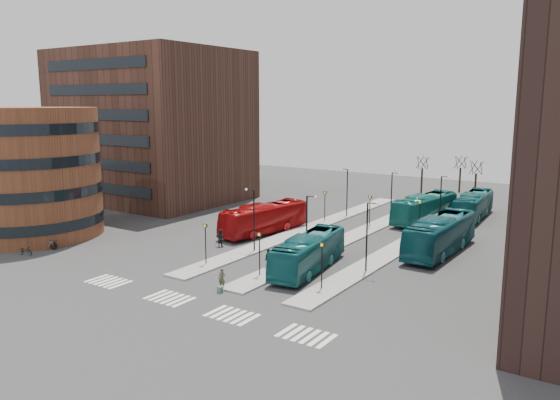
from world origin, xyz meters
The scene contains 23 objects.
ground centered at (0.00, 0.00, 0.00)m, with size 160.00×160.00×0.00m, color #2C2C2F.
island_left centered at (-4.00, 30.00, 0.07)m, with size 2.50×45.00×0.15m, color gray.
island_mid centered at (2.00, 30.00, 0.07)m, with size 2.50×45.00×0.15m, color gray.
island_right centered at (8.00, 30.00, 0.07)m, with size 2.50×45.00×0.15m, color gray.
suitcase centered at (1.38, 7.05, 0.24)m, with size 0.39×0.31×0.49m, color navy.
red_bus centered at (-7.11, 24.99, 1.67)m, with size 2.81×12.03×3.35m, color #A00C0E.
teal_bus_a centered at (4.14, 15.82, 1.60)m, with size 2.68×11.47×3.20m, color #12585E.
teal_bus_b centered at (5.91, 40.70, 1.71)m, with size 2.88×12.30×3.43m, color #14645F.
teal_bus_c centered at (11.93, 27.81, 1.82)m, with size 3.06×13.06×3.64m, color #12515A.
teal_bus_d centered at (10.29, 46.34, 1.65)m, with size 2.77×11.85×3.30m, color #12555B.
traveller centered at (0.87, 7.92, 0.82)m, with size 0.60×0.39×1.63m, color #444529.
commuter_a centered at (-7.44, 17.66, 0.90)m, with size 0.88×0.68×1.80m, color black.
commuter_b centered at (0.88, 14.29, 0.89)m, with size 1.05×0.44×1.79m, color black.
commuter_c centered at (1.30, 15.50, 0.81)m, with size 1.05×0.60×1.63m, color black.
bicycle_near centered at (-21.00, 4.72, 0.44)m, with size 0.59×1.69×0.89m, color gray.
bicycle_mid centered at (-21.00, 7.25, 0.50)m, with size 0.47×1.67×1.01m, color gray.
bicycle_far centered at (-21.00, 7.80, 0.47)m, with size 0.63×1.80×0.94m, color gray.
crosswalk_stripes centered at (1.75, 4.00, 0.01)m, with size 22.35×2.40×0.01m.
round_building centered at (-28.00, 10.00, 6.99)m, with size 15.16×15.16×14.00m.
office_block centered at (-34.00, 33.98, 11.00)m, with size 25.00×20.12×22.00m.
sign_poles centered at (1.60, 23.00, 2.41)m, with size 12.45×22.12×3.65m.
lamp_posts centered at (2.64, 28.00, 3.58)m, with size 14.04×20.24×6.12m.
bare_trees centered at (2.67, 62.67, 2.72)m, with size 10.97×8.14×5.90m.
Camera 1 is at (27.63, -23.85, 14.52)m, focal length 35.00 mm.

